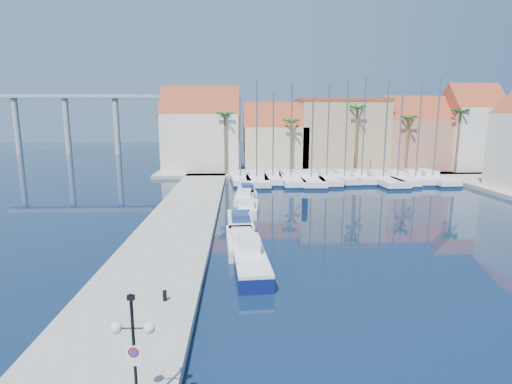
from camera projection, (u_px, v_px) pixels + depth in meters
ground at (318, 298)px, 20.30m from camera, size 260.00×260.00×0.00m
quay_west at (179, 225)px, 33.13m from camera, size 6.00×77.00×0.50m
shore_north at (321, 170)px, 67.80m from camera, size 54.00×16.00×0.50m
lamp_post at (133, 337)px, 11.32m from camera, size 1.27×0.37×3.74m
bollard at (165, 296)px, 18.90m from camera, size 0.20×0.20×0.50m
fishing_boat at (251, 263)px, 23.46m from camera, size 2.26×5.77×1.98m
motorboat_west_0 at (241, 241)px, 28.02m from camera, size 2.32×6.26×1.40m
motorboat_west_1 at (240, 222)px, 33.15m from camera, size 2.27×6.28×1.40m
motorboat_west_2 at (248, 208)px, 38.16m from camera, size 2.17×5.71×1.40m
motorboat_west_3 at (245, 197)px, 43.50m from camera, size 2.37×6.25×1.40m
motorboat_west_4 at (247, 191)px, 47.05m from camera, size 2.23×5.54×1.40m
sailboat_0 at (240, 179)px, 55.86m from camera, size 3.06×9.27×12.07m
sailboat_1 at (256, 179)px, 55.50m from camera, size 3.36×11.71×13.84m
sailboat_2 at (273, 178)px, 56.33m from camera, size 2.96×9.41×12.24m
sailboat_3 at (290, 179)px, 55.51m from camera, size 3.14×10.94×13.58m
sailboat_4 at (311, 179)px, 55.61m from camera, size 3.78×11.84×11.69m
sailboat_5 at (326, 178)px, 56.13m from camera, size 3.14×10.68×13.57m
sailboat_6 at (343, 178)px, 56.23m from camera, size 2.98×8.84×14.13m
sailboat_7 at (361, 177)px, 56.68m from camera, size 3.04×9.07×14.57m
sailboat_8 at (381, 179)px, 55.38m from camera, size 3.77×11.94×14.01m
sailboat_9 at (396, 178)px, 56.08m from camera, size 2.83×10.57×11.92m
sailboat_10 at (414, 178)px, 56.45m from camera, size 3.01×9.37×13.54m
sailboat_11 at (430, 178)px, 56.42m from camera, size 3.31×10.95×14.32m
building_0 at (202, 133)px, 64.81m from camera, size 12.30×9.00×13.50m
building_1 at (275, 140)px, 65.55m from camera, size 10.30×8.00×11.00m
building_2 at (340, 134)px, 66.81m from camera, size 14.20×10.20×11.50m
building_3 at (413, 137)px, 66.41m from camera, size 10.30×8.00×12.00m
building_4 at (469, 130)px, 65.60m from camera, size 8.30×8.00×14.00m
palm_0 at (225, 117)px, 59.60m from camera, size 2.60×2.60×10.15m
palm_1 at (291, 123)px, 60.20m from camera, size 2.60×2.60×9.15m
palm_2 at (357, 111)px, 60.27m from camera, size 2.60×2.60×11.15m
palm_3 at (409, 120)px, 60.87m from camera, size 2.60×2.60×9.65m
palm_4 at (460, 114)px, 61.03m from camera, size 2.60×2.60×10.65m
viaduct at (95, 112)px, 97.26m from camera, size 48.00×2.20×14.45m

